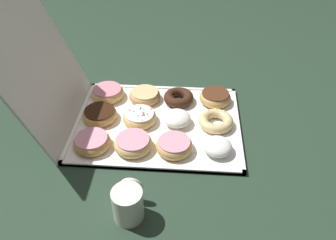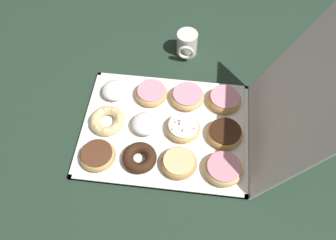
{
  "view_description": "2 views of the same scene",
  "coord_description": "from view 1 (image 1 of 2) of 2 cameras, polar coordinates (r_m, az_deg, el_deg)",
  "views": [
    {
      "loc": [
        -0.89,
        -0.1,
        0.76
      ],
      "look_at": [
        -0.01,
        -0.04,
        0.03
      ],
      "focal_mm": 36.89,
      "sensor_mm": 36.0,
      "label": 1
    },
    {
      "loc": [
        0.61,
        0.08,
        1.03
      ],
      "look_at": [
        -0.0,
        0.01,
        0.06
      ],
      "focal_mm": 37.91,
      "sensor_mm": 36.0,
      "label": 2
    }
  ],
  "objects": [
    {
      "name": "pink_frosted_donut_6",
      "position": [
        1.07,
        -5.79,
        -3.84
      ],
      "size": [
        0.12,
        0.12,
        0.04
      ],
      "color": "#E5B770",
      "rests_on": "donut_box"
    },
    {
      "name": "powdered_filled_donut_0",
      "position": [
        1.06,
        8.17,
        -4.34
      ],
      "size": [
        0.09,
        0.09,
        0.04
      ],
      "color": "white",
      "rests_on": "donut_box"
    },
    {
      "name": "donut_box",
      "position": [
        1.17,
        -1.72,
        -0.56
      ],
      "size": [
        0.42,
        0.55,
        0.01
      ],
      "color": "white",
      "rests_on": "ground"
    },
    {
      "name": "powdered_filled_donut_4",
      "position": [
        1.15,
        1.5,
        0.25
      ],
      "size": [
        0.09,
        0.09,
        0.04
      ],
      "color": "white",
      "rests_on": "donut_box"
    },
    {
      "name": "sprinkle_donut_7",
      "position": [
        1.16,
        -4.7,
        0.51
      ],
      "size": [
        0.11,
        0.11,
        0.04
      ],
      "color": "#E5B770",
      "rests_on": "donut_box"
    },
    {
      "name": "box_lid_open",
      "position": [
        1.13,
        -22.0,
        10.41
      ],
      "size": [
        0.42,
        0.21,
        0.52
      ],
      "primitive_type": "cube",
      "rotation": [
        1.2,
        0.0,
        0.0
      ],
      "color": "white",
      "rests_on": "ground"
    },
    {
      "name": "pink_frosted_donut_9",
      "position": [
        1.09,
        -12.48,
        -3.54
      ],
      "size": [
        0.12,
        0.12,
        0.04
      ],
      "color": "tan",
      "rests_on": "donut_box"
    },
    {
      "name": "glazed_ring_donut_8",
      "position": [
        1.27,
        -3.86,
        4.08
      ],
      "size": [
        0.11,
        0.11,
        0.04
      ],
      "color": "tan",
      "rests_on": "donut_box"
    },
    {
      "name": "chocolate_frosted_donut_2",
      "position": [
        1.26,
        7.79,
        3.78
      ],
      "size": [
        0.11,
        0.11,
        0.04
      ],
      "color": "tan",
      "rests_on": "donut_box"
    },
    {
      "name": "chocolate_cake_ring_donut_5",
      "position": [
        1.25,
        1.77,
        3.73
      ],
      "size": [
        0.11,
        0.11,
        0.03
      ],
      "color": "#381E11",
      "rests_on": "donut_box"
    },
    {
      "name": "coffee_mug",
      "position": [
        0.9,
        -6.62,
        -13.41
      ],
      "size": [
        0.1,
        0.08,
        0.09
      ],
      "color": "white",
      "rests_on": "ground"
    },
    {
      "name": "pink_frosted_donut_11",
      "position": [
        1.29,
        -9.96,
        4.47
      ],
      "size": [
        0.12,
        0.12,
        0.04
      ],
      "color": "#E5B770",
      "rests_on": "donut_box"
    },
    {
      "name": "cruller_donut_1",
      "position": [
        1.16,
        7.9,
        -0.06
      ],
      "size": [
        0.12,
        0.12,
        0.03
      ],
      "color": "#EACC8C",
      "rests_on": "donut_box"
    },
    {
      "name": "chocolate_frosted_donut_10",
      "position": [
        1.2,
        -11.21,
        0.93
      ],
      "size": [
        0.12,
        0.12,
        0.04
      ],
      "color": "tan",
      "rests_on": "donut_box"
    },
    {
      "name": "ground_plane",
      "position": [
        1.18,
        -1.72,
        -0.76
      ],
      "size": [
        3.0,
        3.0,
        0.0
      ],
      "primitive_type": "plane",
      "color": "#233828"
    },
    {
      "name": "pink_frosted_donut_3",
      "position": [
        1.06,
        1.04,
        -4.21
      ],
      "size": [
        0.11,
        0.11,
        0.04
      ],
      "color": "tan",
      "rests_on": "donut_box"
    }
  ]
}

